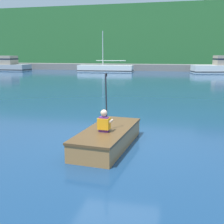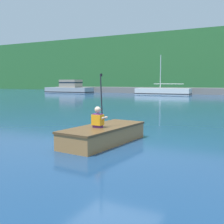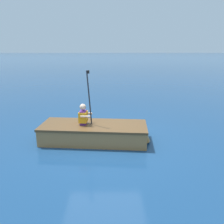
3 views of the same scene
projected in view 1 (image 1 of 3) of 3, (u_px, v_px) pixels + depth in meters
The scene contains 8 objects.
ground_plane at pixel (115, 144), 7.71m from camera, with size 300.00×300.00×0.00m, color navy.
shoreline_ridge at pixel (171, 38), 57.61m from camera, with size 120.00×20.00×10.93m.
marina_dock at pixel (166, 68), 39.62m from camera, with size 56.75×2.40×0.90m.
moored_boat_dock_west_end at pixel (4, 65), 40.77m from camera, with size 7.87×2.76×2.08m.
moored_boat_dock_center_near at pixel (106, 68), 37.98m from camera, with size 7.49×2.64×5.35m.
moored_boat_dock_center_far at pixel (222, 67), 35.45m from camera, with size 7.61×3.91×2.16m.
rowboat_foreground at pixel (108, 136), 7.46m from camera, with size 1.35×3.04×0.49m.
person_paddler at pixel (104, 121), 7.07m from camera, with size 0.38×0.36×1.46m.
Camera 1 is at (1.60, -7.19, 2.43)m, focal length 45.00 mm.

